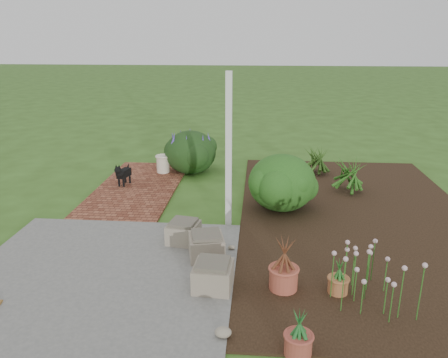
# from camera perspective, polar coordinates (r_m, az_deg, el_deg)

# --- Properties ---
(ground) EXTENTS (80.00, 80.00, 0.00)m
(ground) POSITION_cam_1_polar(r_m,az_deg,el_deg) (7.25, -1.85, -6.21)
(ground) COLOR #34581B
(ground) RESTS_ON ground
(concrete_patio) EXTENTS (3.50, 3.50, 0.04)m
(concrete_patio) POSITION_cam_1_polar(r_m,az_deg,el_deg) (6.01, -16.06, -12.32)
(concrete_patio) COLOR slate
(concrete_patio) RESTS_ON ground
(brick_path) EXTENTS (1.60, 3.50, 0.04)m
(brick_path) POSITION_cam_1_polar(r_m,az_deg,el_deg) (9.16, -11.21, -1.08)
(brick_path) COLOR brown
(brick_path) RESTS_ON ground
(garden_bed) EXTENTS (4.00, 7.00, 0.03)m
(garden_bed) POSITION_cam_1_polar(r_m,az_deg,el_deg) (7.85, 17.11, -4.96)
(garden_bed) COLOR black
(garden_bed) RESTS_ON ground
(veranda_post) EXTENTS (0.10, 0.10, 2.50)m
(veranda_post) POSITION_cam_1_polar(r_m,az_deg,el_deg) (6.89, 0.62, 3.54)
(veranda_post) COLOR white
(veranda_post) RESTS_ON ground
(stone_trough_near) EXTENTS (0.49, 0.49, 0.31)m
(stone_trough_near) POSITION_cam_1_polar(r_m,az_deg,el_deg) (5.48, -1.44, -12.59)
(stone_trough_near) COLOR gray
(stone_trough_near) RESTS_ON concrete_patio
(stone_trough_mid) EXTENTS (0.56, 0.56, 0.31)m
(stone_trough_mid) POSITION_cam_1_polar(r_m,az_deg,el_deg) (6.16, -2.31, -8.85)
(stone_trough_mid) COLOR gray
(stone_trough_mid) RESTS_ON concrete_patio
(stone_trough_far) EXTENTS (0.51, 0.51, 0.29)m
(stone_trough_far) POSITION_cam_1_polar(r_m,az_deg,el_deg) (6.62, -5.32, -7.00)
(stone_trough_far) COLOR gray
(stone_trough_far) RESTS_ON concrete_patio
(black_dog) EXTENTS (0.24, 0.52, 0.45)m
(black_dog) POSITION_cam_1_polar(r_m,az_deg,el_deg) (9.20, -13.09, 0.77)
(black_dog) COLOR black
(black_dog) RESTS_ON brick_path
(cream_ceramic_urn) EXTENTS (0.35, 0.35, 0.38)m
(cream_ceramic_urn) POSITION_cam_1_polar(r_m,az_deg,el_deg) (9.96, -7.98, 1.95)
(cream_ceramic_urn) COLOR beige
(cream_ceramic_urn) RESTS_ON brick_path
(evergreen_shrub) EXTENTS (1.52, 1.52, 1.02)m
(evergreen_shrub) POSITION_cam_1_polar(r_m,az_deg,el_deg) (7.82, 7.58, -0.27)
(evergreen_shrub) COLOR #0B3612
(evergreen_shrub) RESTS_ON garden_bed
(agapanthus_clump_back) EXTENTS (1.04, 1.04, 0.82)m
(agapanthus_clump_back) POSITION_cam_1_polar(r_m,az_deg,el_deg) (8.96, 16.00, 0.92)
(agapanthus_clump_back) COLOR #113D0D
(agapanthus_clump_back) RESTS_ON garden_bed
(agapanthus_clump_front) EXTENTS (1.05, 1.05, 0.74)m
(agapanthus_clump_front) POSITION_cam_1_polar(r_m,az_deg,el_deg) (9.97, 12.01, 2.75)
(agapanthus_clump_front) COLOR #153611
(agapanthus_clump_front) RESTS_ON garden_bed
(pink_flower_patch) EXTENTS (1.37, 1.37, 0.68)m
(pink_flower_patch) POSITION_cam_1_polar(r_m,az_deg,el_deg) (5.46, 18.45, -11.64)
(pink_flower_patch) COLOR #113D0F
(pink_flower_patch) RESTS_ON garden_bed
(terracotta_pot_bronze) EXTENTS (0.45, 0.45, 0.28)m
(terracotta_pot_bronze) POSITION_cam_1_polar(r_m,az_deg,el_deg) (5.53, 7.78, -12.70)
(terracotta_pot_bronze) COLOR #AC4E3A
(terracotta_pot_bronze) RESTS_ON garden_bed
(terracotta_pot_small_left) EXTENTS (0.32, 0.32, 0.20)m
(terracotta_pot_small_left) POSITION_cam_1_polar(r_m,az_deg,el_deg) (5.60, 14.67, -13.25)
(terracotta_pot_small_left) COLOR #A26137
(terracotta_pot_small_left) RESTS_ON garden_bed
(terracotta_pot_small_right) EXTENTS (0.33, 0.33, 0.23)m
(terracotta_pot_small_right) POSITION_cam_1_polar(r_m,az_deg,el_deg) (4.60, 9.66, -20.54)
(terracotta_pot_small_right) COLOR #9F4335
(terracotta_pot_small_right) RESTS_ON garden_bed
(purple_flowering_bush) EXTENTS (1.36, 1.36, 0.99)m
(purple_flowering_bush) POSITION_cam_1_polar(r_m,az_deg,el_deg) (9.98, -4.40, 3.66)
(purple_flowering_bush) COLOR black
(purple_flowering_bush) RESTS_ON ground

